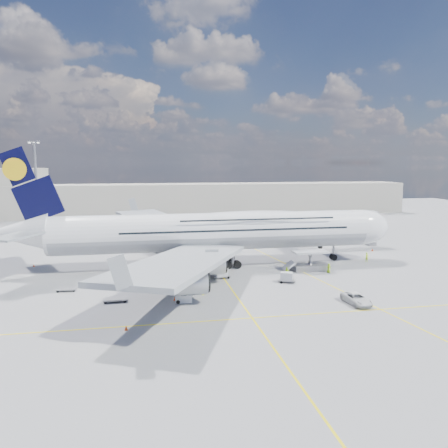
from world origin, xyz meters
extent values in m
plane|color=gray|center=(0.00, 0.00, 0.00)|extent=(300.00, 300.00, 0.00)
cube|color=yellow|center=(0.00, 0.00, 0.01)|extent=(0.25, 220.00, 0.01)
cube|color=yellow|center=(0.00, -20.00, 0.01)|extent=(120.00, 0.25, 0.01)
cube|color=yellow|center=(14.00, 10.00, 0.01)|extent=(14.16, 99.06, 0.01)
cylinder|color=white|center=(0.00, 10.00, 6.80)|extent=(62.00, 7.20, 7.20)
cylinder|color=#9EA0A5|center=(0.00, 10.00, 6.65)|extent=(60.76, 7.13, 7.13)
ellipsoid|color=white|center=(8.00, 10.00, 8.78)|extent=(36.00, 6.84, 3.76)
ellipsoid|color=white|center=(31.00, 10.00, 6.80)|extent=(11.52, 7.20, 7.20)
ellipsoid|color=black|center=(34.24, 10.00, 7.40)|extent=(3.84, 4.16, 1.44)
cone|color=white|center=(-35.50, 10.00, 7.60)|extent=(10.00, 6.84, 6.84)
cube|color=black|center=(-33.50, 10.00, 16.40)|extent=(11.02, 0.46, 14.61)
cylinder|color=yellow|center=(-35.60, 10.00, 18.90)|extent=(4.00, 0.60, 4.00)
cube|color=#999EA3|center=(-8.00, 30.00, 5.60)|extent=(25.49, 39.15, 3.35)
cube|color=#999EA3|center=(-8.00, -10.00, 5.60)|extent=(25.49, 39.15, 3.35)
cylinder|color=#B7BABF|center=(-3.00, 22.50, 3.20)|extent=(5.20, 3.50, 3.50)
cylinder|color=#B7BABF|center=(-7.50, 33.00, 3.20)|extent=(5.20, 3.50, 3.50)
cylinder|color=#B7BABF|center=(-3.00, -2.50, 3.20)|extent=(5.20, 3.50, 3.50)
cylinder|color=#B7BABF|center=(-7.50, -13.00, 3.20)|extent=(5.20, 3.50, 3.50)
cylinder|color=gray|center=(25.00, 10.00, 2.20)|extent=(0.44, 0.44, 3.80)
cylinder|color=black|center=(25.00, 10.00, 0.65)|extent=(1.30, 0.90, 1.30)
cylinder|color=gray|center=(0.00, 10.00, 2.20)|extent=(0.56, 0.56, 3.80)
cylinder|color=black|center=(0.00, 13.20, 0.75)|extent=(1.50, 0.90, 1.50)
cube|color=#B7B7BC|center=(25.00, 18.60, 7.10)|extent=(3.00, 10.00, 2.60)
cube|color=#B7B7BC|center=(33.00, 23.60, 7.10)|extent=(18.00, 3.00, 2.60)
cylinder|color=gray|center=(27.00, 21.60, 3.55)|extent=(0.80, 0.80, 7.10)
cylinder|color=black|center=(27.00, 21.60, 0.45)|extent=(0.90, 0.80, 0.90)
cylinder|color=gray|center=(41.00, 23.60, 3.55)|extent=(1.00, 1.00, 7.10)
cube|color=gray|center=(41.00, 23.60, 0.40)|extent=(2.00, 2.00, 0.80)
cylinder|color=#B7B7BC|center=(25.00, 14.80, 7.10)|extent=(3.60, 3.60, 2.80)
cube|color=silver|center=(17.00, 2.90, 3.50)|extent=(6.50, 3.20, 0.35)
cube|color=gray|center=(17.00, 2.90, 0.55)|extent=(6.50, 3.20, 1.10)
cube|color=gray|center=(17.00, 2.90, 2.05)|extent=(0.22, 1.99, 3.00)
cylinder|color=black|center=(14.40, 1.70, 0.35)|extent=(0.70, 0.30, 0.70)
cube|color=silver|center=(12.80, 2.90, 1.00)|extent=(2.16, 2.60, 1.60)
cylinder|color=gray|center=(-40.00, 45.00, 12.50)|extent=(0.70, 0.70, 25.00)
cube|color=gray|center=(-40.00, 45.00, 25.20)|extent=(3.00, 0.40, 0.60)
cube|color=#B2AD9E|center=(0.00, 95.00, 6.00)|extent=(180.00, 16.00, 12.00)
cube|color=#193814|center=(40.00, 140.00, 4.00)|extent=(160.00, 6.00, 8.00)
cube|color=gray|center=(-11.27, 1.94, 0.31)|extent=(2.78, 1.73, 0.16)
cylinder|color=black|center=(-12.32, 1.42, 0.19)|extent=(0.38, 0.16, 0.38)
cylinder|color=black|center=(-10.22, 2.47, 0.19)|extent=(0.38, 0.16, 0.38)
cube|color=gray|center=(-16.40, 1.86, 0.39)|extent=(3.34, 1.83, 0.20)
cylinder|color=black|center=(-17.72, 1.20, 0.24)|extent=(0.49, 0.20, 0.49)
cylinder|color=black|center=(-15.08, 2.53, 0.24)|extent=(0.49, 0.20, 0.49)
cube|color=silver|center=(-16.40, 1.86, 1.27)|extent=(2.46, 1.70, 1.65)
cube|color=gray|center=(-17.90, -9.72, 0.39)|extent=(3.44, 1.92, 0.20)
cylinder|color=black|center=(-19.25, -10.40, 0.25)|extent=(0.50, 0.20, 0.50)
cylinder|color=black|center=(-16.54, -9.05, 0.25)|extent=(0.50, 0.20, 0.50)
cube|color=gray|center=(-25.79, -2.87, 0.35)|extent=(3.09, 1.80, 0.18)
cylinder|color=black|center=(-26.98, -3.46, 0.22)|extent=(0.44, 0.18, 0.44)
cylinder|color=black|center=(-24.60, -2.27, 0.22)|extent=(0.44, 0.18, 0.44)
cube|color=gray|center=(9.95, -4.46, 0.32)|extent=(3.08, 2.39, 0.16)
cylinder|color=black|center=(8.86, -5.00, 0.20)|extent=(0.40, 0.16, 0.40)
cylinder|color=black|center=(11.04, -3.91, 0.20)|extent=(0.40, 0.16, 0.40)
cube|color=silver|center=(9.95, -4.46, 1.05)|extent=(2.37, 2.03, 1.36)
cube|color=gray|center=(-0.43, 0.22, 0.34)|extent=(3.13, 1.97, 0.18)
cylinder|color=black|center=(-1.60, -0.37, 0.22)|extent=(0.43, 0.18, 0.43)
cylinder|color=black|center=(0.75, 0.81, 0.22)|extent=(0.43, 0.18, 0.43)
cube|color=silver|center=(-0.43, 0.22, 1.13)|extent=(2.34, 1.76, 1.47)
cube|color=white|center=(-8.15, -11.99, 0.60)|extent=(2.53, 1.40, 1.12)
cube|color=black|center=(-8.15, -11.99, 1.30)|extent=(0.98, 1.13, 0.43)
cylinder|color=black|center=(-9.01, -12.46, 0.28)|extent=(0.55, 0.22, 0.55)
cylinder|color=black|center=(-7.29, -11.51, 0.28)|extent=(0.55, 0.22, 0.55)
cube|color=gray|center=(-12.09, 33.72, 0.93)|extent=(6.30, 3.08, 1.86)
cube|color=white|center=(-12.74, 33.72, 2.70)|extent=(4.75, 2.94, 2.04)
cube|color=white|center=(-9.76, 33.72, 1.77)|extent=(1.96, 2.36, 1.49)
cube|color=black|center=(-9.11, 33.72, 1.95)|extent=(0.41, 1.86, 0.84)
cylinder|color=black|center=(-10.04, 32.65, 0.51)|extent=(1.02, 0.33, 1.02)
cylinder|color=black|center=(-14.13, 34.79, 0.51)|extent=(1.02, 0.33, 1.02)
cube|color=#DC430B|center=(-12.74, 33.72, 2.04)|extent=(4.80, 2.99, 0.46)
cube|color=gray|center=(-12.50, 39.13, 0.92)|extent=(6.26, 3.19, 1.84)
cube|color=white|center=(-13.14, 39.13, 2.67)|extent=(4.74, 3.01, 2.02)
cube|color=white|center=(-10.20, 39.13, 1.75)|extent=(1.99, 2.36, 1.47)
cube|color=black|center=(-9.55, 39.13, 1.93)|extent=(0.45, 1.84, 0.83)
cylinder|color=black|center=(-10.47, 38.08, 0.51)|extent=(1.01, 0.32, 1.01)
cylinder|color=black|center=(-14.52, 40.19, 0.51)|extent=(1.01, 0.32, 1.01)
imported|color=silver|center=(16.07, -17.27, 0.77)|extent=(2.94, 5.73, 1.55)
imported|color=#B1E117|center=(30.99, 7.21, 0.99)|extent=(0.80, 0.61, 1.97)
imported|color=#ADE618|center=(11.47, -0.20, 0.77)|extent=(0.94, 0.87, 1.54)
imported|color=#BDFF1A|center=(-8.46, 2.31, 0.82)|extent=(0.46, 0.98, 1.64)
imported|color=#B1ED19|center=(19.65, 0.24, 0.89)|extent=(0.95, 1.03, 1.77)
imported|color=#EEFA1A|center=(-4.94, -9.10, 0.79)|extent=(1.13, 0.82, 1.58)
cone|color=#DC430B|center=(37.74, 16.97, 0.31)|extent=(0.48, 0.48, 0.61)
cube|color=#DC430B|center=(37.74, 16.97, 0.02)|extent=(0.42, 0.42, 0.03)
cone|color=#DC430B|center=(-7.68, 18.80, 0.31)|extent=(0.48, 0.48, 0.61)
cube|color=#DC430B|center=(-7.68, 18.80, 0.02)|extent=(0.41, 0.41, 0.03)
cone|color=#DC430B|center=(-20.36, 37.60, 0.25)|extent=(0.40, 0.40, 0.50)
cube|color=#DC430B|center=(-20.36, 37.60, 0.01)|extent=(0.34, 0.34, 0.03)
cone|color=#DC430B|center=(-9.31, -10.75, 0.32)|extent=(0.50, 0.50, 0.64)
cube|color=#DC430B|center=(-9.31, -10.75, 0.02)|extent=(0.43, 0.43, 0.03)
cone|color=#DC430B|center=(-15.98, -21.23, 0.29)|extent=(0.45, 0.45, 0.57)
cube|color=#DC430B|center=(-15.98, -21.23, 0.02)|extent=(0.39, 0.39, 0.03)
cone|color=#DC430B|center=(-34.73, 15.33, 0.25)|extent=(0.40, 0.40, 0.51)
cube|color=#DC430B|center=(-34.73, 15.33, 0.01)|extent=(0.34, 0.34, 0.03)
camera|label=1|loc=(-13.67, -72.87, 20.02)|focal=35.00mm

